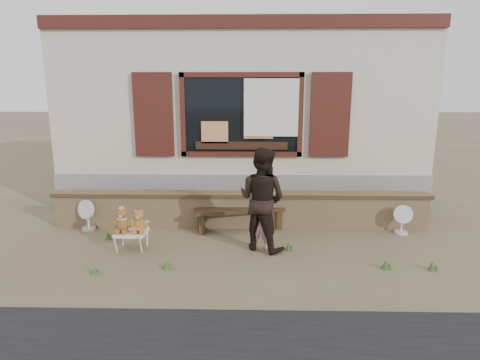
{
  "coord_description": "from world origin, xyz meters",
  "views": [
    {
      "loc": [
        0.15,
        -6.3,
        2.57
      ],
      "look_at": [
        0.0,
        0.6,
        1.0
      ],
      "focal_mm": 30.0,
      "sensor_mm": 36.0,
      "label": 1
    }
  ],
  "objects_px": {
    "bench": "(240,214)",
    "adult": "(262,199)",
    "folding_chair": "(131,233)",
    "child": "(260,221)",
    "teddy_bear_right": "(139,221)",
    "teddy_bear_left": "(122,219)"
  },
  "relations": [
    {
      "from": "teddy_bear_right",
      "to": "adult",
      "type": "distance_m",
      "value": 2.02
    },
    {
      "from": "teddy_bear_left",
      "to": "child",
      "type": "xyz_separation_m",
      "value": [
        2.25,
        0.04,
        -0.03
      ]
    },
    {
      "from": "bench",
      "to": "teddy_bear_left",
      "type": "bearing_deg",
      "value": -165.44
    },
    {
      "from": "adult",
      "to": "teddy_bear_right",
      "type": "bearing_deg",
      "value": 34.0
    },
    {
      "from": "bench",
      "to": "folding_chair",
      "type": "height_order",
      "value": "bench"
    },
    {
      "from": "folding_chair",
      "to": "teddy_bear_right",
      "type": "distance_m",
      "value": 0.26
    },
    {
      "from": "folding_chair",
      "to": "teddy_bear_left",
      "type": "height_order",
      "value": "teddy_bear_left"
    },
    {
      "from": "bench",
      "to": "child",
      "type": "height_order",
      "value": "child"
    },
    {
      "from": "teddy_bear_right",
      "to": "child",
      "type": "relative_size",
      "value": 0.41
    },
    {
      "from": "bench",
      "to": "adult",
      "type": "xyz_separation_m",
      "value": [
        0.38,
        -0.88,
        0.53
      ]
    },
    {
      "from": "bench",
      "to": "teddy_bear_right",
      "type": "xyz_separation_m",
      "value": [
        -1.61,
        -0.97,
        0.18
      ]
    },
    {
      "from": "folding_chair",
      "to": "teddy_bear_left",
      "type": "distance_m",
      "value": 0.28
    },
    {
      "from": "adult",
      "to": "folding_chair",
      "type": "bearing_deg",
      "value": 33.69
    },
    {
      "from": "teddy_bear_left",
      "to": "adult",
      "type": "relative_size",
      "value": 0.25
    },
    {
      "from": "child",
      "to": "teddy_bear_left",
      "type": "bearing_deg",
      "value": 3.95
    },
    {
      "from": "child",
      "to": "bench",
      "type": "bearing_deg",
      "value": -65.67
    },
    {
      "from": "teddy_bear_right",
      "to": "adult",
      "type": "xyz_separation_m",
      "value": [
        1.99,
        0.09,
        0.35
      ]
    },
    {
      "from": "teddy_bear_right",
      "to": "adult",
      "type": "relative_size",
      "value": 0.23
    },
    {
      "from": "folding_chair",
      "to": "child",
      "type": "bearing_deg",
      "value": 3.21
    },
    {
      "from": "bench",
      "to": "teddy_bear_left",
      "type": "height_order",
      "value": "teddy_bear_left"
    },
    {
      "from": "bench",
      "to": "teddy_bear_right",
      "type": "relative_size",
      "value": 4.33
    },
    {
      "from": "teddy_bear_left",
      "to": "teddy_bear_right",
      "type": "height_order",
      "value": "teddy_bear_left"
    }
  ]
}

